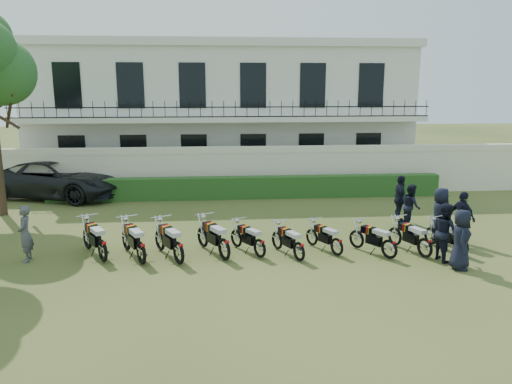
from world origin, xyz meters
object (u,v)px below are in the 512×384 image
motorcycle_4 (260,244)px  motorcycle_7 (390,244)px  motorcycle_2 (179,247)px  inspector (25,234)px  motorcycle_3 (224,244)px  motorcycle_8 (425,243)px  motorcycle_1 (141,247)px  officer_0 (461,239)px  officer_4 (411,206)px  officer_1 (445,232)px  motorcycle_0 (102,245)px  officer_3 (440,215)px  motorcycle_5 (299,247)px  officer_2 (462,217)px  suv (57,179)px  officer_5 (400,199)px  motorcycle_9 (461,242)px

motorcycle_4 → motorcycle_7: size_ratio=1.00×
motorcycle_2 → inspector: inspector is taller
motorcycle_3 → motorcycle_8: 6.03m
motorcycle_2 → motorcycle_1: bearing=148.0°
motorcycle_7 → inspector: size_ratio=0.95×
officer_0 → officer_4: (0.22, 4.21, -0.06)m
motorcycle_4 → officer_1: (5.47, -0.58, 0.41)m
motorcycle_0 → officer_0: 10.31m
officer_3 → motorcycle_4: bearing=110.6°
motorcycle_5 → officer_4: 5.72m
motorcycle_7 → officer_2: (2.91, 1.38, 0.40)m
motorcycle_1 → motorcycle_4: (3.48, 0.30, -0.08)m
motorcycle_4 → officer_2: officer_2 is taller
officer_2 → officer_3: bearing=53.6°
motorcycle_1 → suv: bearing=92.3°
motorcycle_4 → motorcycle_2: bearing=157.1°
officer_5 → motorcycle_8: bearing=175.3°
motorcycle_0 → motorcycle_1: size_ratio=0.96×
motorcycle_9 → officer_5: size_ratio=0.95×
officer_3 → officer_5: (-0.45, 2.44, -0.01)m
inspector → motorcycle_3: bearing=76.9°
motorcycle_4 → motorcycle_5: (1.13, -0.41, 0.00)m
motorcycle_0 → officer_1: (10.11, -0.59, 0.34)m
motorcycle_9 → officer_3: size_ratio=0.94×
officer_1 → officer_2: officer_1 is taller
motorcycle_1 → motorcycle_9: 9.61m
motorcycle_4 → officer_5: (5.66, 3.59, 0.45)m
motorcycle_7 → motorcycle_5: bearing=146.3°
officer_0 → officer_1: officer_1 is taller
motorcycle_1 → motorcycle_7: 7.34m
inspector → officer_2: officer_2 is taller
inspector → officer_1: bearing=77.5°
motorcycle_3 → suv: size_ratio=0.31×
motorcycle_9 → suv: bearing=126.6°
motorcycle_0 → motorcycle_9: (10.77, -0.36, -0.08)m
motorcycle_8 → officer_4: size_ratio=1.12×
motorcycle_4 → officer_2: bearing=-23.9°
motorcycle_0 → officer_1: bearing=-33.9°
suv → officer_4: 15.66m
suv → officer_0: (14.16, -10.41, -0.00)m
motorcycle_5 → motorcycle_9: size_ratio=0.99×
motorcycle_1 → motorcycle_8: (8.43, -0.13, -0.06)m
motorcycle_8 → officer_2: bearing=15.3°
inspector → officer_3: bearing=85.3°
motorcycle_8 → officer_5: 4.10m
inspector → officer_2: (13.69, 0.62, 0.02)m
motorcycle_9 → motorcycle_7: bearing=161.1°
motorcycle_0 → motorcycle_9: 10.77m
motorcycle_4 → officer_3: size_ratio=0.87×
motorcycle_4 → officer_3: bearing=-21.2°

